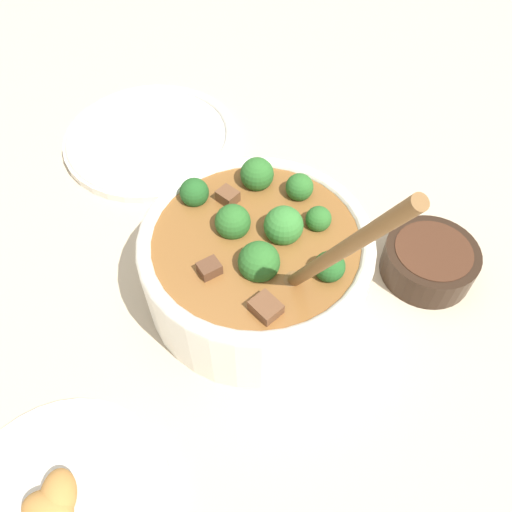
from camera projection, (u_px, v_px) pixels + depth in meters
The scene contains 4 objects.
ground_plane at pixel (256, 289), 0.58m from camera, with size 4.00×4.00×0.00m, color #C6B293.
stew_bowl at pixel (257, 259), 0.54m from camera, with size 0.25×0.28×0.29m.
condiment_bowl at pixel (430, 260), 0.58m from camera, with size 0.11×0.11×0.04m.
empty_plate at pixel (151, 137), 0.73m from camera, with size 0.25×0.25×0.02m.
Camera 1 is at (-0.28, -0.17, 0.49)m, focal length 35.00 mm.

